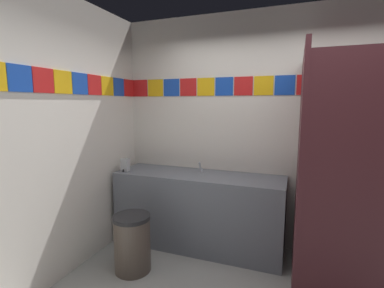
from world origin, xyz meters
TOP-DOWN VIEW (x-y plane):
  - wall_back at (0.00, 1.48)m, footprint 3.68×0.09m
  - wall_side at (-1.88, -0.00)m, footprint 0.09×2.89m
  - vanity_counter at (-0.80, 1.15)m, footprint 1.99×0.59m
  - faucet_center at (-0.80, 1.24)m, footprint 0.04×0.10m
  - soap_dispenser at (-1.68, 0.97)m, footprint 0.09×0.09m
  - stall_divider at (0.48, 0.53)m, footprint 0.92×1.33m
  - toilet at (0.89, 1.08)m, footprint 0.39×0.49m
  - trash_bin at (-1.26, 0.43)m, footprint 0.38×0.38m

SIDE VIEW (x-z plane):
  - trash_bin at x=-1.26m, z-range 0.00..0.59m
  - toilet at x=0.89m, z-range -0.07..0.67m
  - vanity_counter at x=-0.80m, z-range 0.01..0.89m
  - faucet_center at x=-0.80m, z-range 0.87..1.01m
  - soap_dispenser at x=-1.68m, z-range 0.89..1.05m
  - stall_divider at x=0.48m, z-range 0.00..2.15m
  - wall_back at x=0.00m, z-range 0.00..2.76m
  - wall_side at x=-1.88m, z-range 0.00..2.77m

